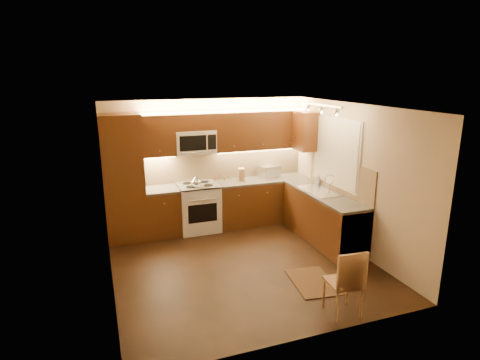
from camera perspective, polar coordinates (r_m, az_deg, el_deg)
name	(u,v)px	position (r m, az deg, el deg)	size (l,w,h in m)	color
floor	(243,264)	(6.63, 0.41, -11.79)	(4.00, 4.00, 0.01)	black
ceiling	(243,107)	(5.94, 0.45, 10.29)	(4.00, 4.00, 0.01)	beige
wall_back	(208,163)	(8.01, -4.54, 2.42)	(4.00, 0.01, 2.50)	tan
wall_front	(307,238)	(4.45, 9.49, -8.15)	(4.00, 0.01, 2.50)	tan
wall_left	(106,204)	(5.81, -18.42, -3.18)	(0.01, 4.00, 2.50)	tan
wall_right	(354,178)	(7.09, 15.77, 0.23)	(0.01, 4.00, 2.50)	tan
pantry	(123,179)	(7.49, -16.16, 0.19)	(0.70, 0.60, 2.30)	#48210F
base_cab_back_left	(162,212)	(7.76, -10.90, -4.53)	(0.62, 0.60, 0.86)	#48210F
counter_back_left	(161,190)	(7.62, -11.07, -1.34)	(0.62, 0.60, 0.04)	#373532
base_cab_back_right	(262,201)	(8.29, 3.09, -3.01)	(1.92, 0.60, 0.86)	#48210F
counter_back_right	(262,180)	(8.16, 3.13, 0.00)	(1.92, 0.60, 0.04)	#373532
base_cab_right	(323,218)	(7.49, 11.68, -5.31)	(0.60, 2.00, 0.86)	#48210F
counter_right	(325,194)	(7.34, 11.86, -2.01)	(0.60, 2.00, 0.04)	#373532
dishwasher	(345,232)	(6.94, 14.69, -7.14)	(0.58, 0.60, 0.84)	silver
backsplash_back	(225,164)	(8.11, -2.13, 2.25)	(3.30, 0.02, 0.60)	tan
backsplash_right	(340,176)	(7.41, 13.90, 0.59)	(0.02, 2.00, 0.60)	tan
upper_cab_back_left	(157,135)	(7.53, -11.60, 6.20)	(0.62, 0.35, 0.75)	#48210F
upper_cab_back_right	(260,130)	(8.08, 2.88, 7.05)	(1.92, 0.35, 0.75)	#48210F
upper_cab_bridge	(194,122)	(7.63, -6.51, 8.18)	(0.76, 0.35, 0.31)	#48210F
upper_cab_right_corner	(306,131)	(8.04, 9.27, 6.84)	(0.35, 0.50, 0.75)	#48210F
stove	(198,207)	(7.85, -5.91, -3.87)	(0.76, 0.65, 0.92)	silver
microwave	(195,142)	(7.67, -6.40, 5.39)	(0.76, 0.38, 0.44)	silver
window_frame	(336,152)	(7.45, 13.43, 3.84)	(0.03, 1.44, 1.24)	silver
window_blinds	(335,152)	(7.44, 13.30, 3.84)	(0.02, 1.36, 1.16)	silver
sink	(320,187)	(7.44, 11.30, -1.00)	(0.52, 0.86, 0.15)	silver
faucet	(329,182)	(7.51, 12.51, -0.32)	(0.20, 0.04, 0.30)	silver
track_light_bar	(322,105)	(6.98, 11.49, 10.37)	(0.04, 1.20, 0.03)	silver
kettle	(196,181)	(7.51, -6.27, -0.20)	(0.19, 0.19, 0.22)	silver
toaster_oven	(269,171)	(8.31, 4.11, 1.25)	(0.40, 0.30, 0.24)	silver
knife_block	(241,174)	(8.02, 0.20, 0.81)	(0.11, 0.18, 0.25)	#A97A4C
spice_jar_a	(230,177)	(8.11, -1.40, 0.40)	(0.05, 0.05, 0.09)	silver
spice_jar_b	(224,178)	(8.03, -2.26, 0.25)	(0.04, 0.04, 0.09)	olive
spice_jar_c	(225,178)	(8.07, -2.16, 0.34)	(0.04, 0.04, 0.10)	silver
spice_jar_d	(216,178)	(8.07, -3.40, 0.35)	(0.04, 0.04, 0.11)	#9D5E2F
soap_bottle	(318,178)	(7.96, 10.96, 0.25)	(0.09, 0.09, 0.20)	silver
rug	(313,282)	(6.20, 10.26, -13.99)	(0.58, 0.87, 0.01)	black
dining_chair	(344,281)	(5.38, 14.44, -13.63)	(0.40, 0.40, 0.90)	#A97A4C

